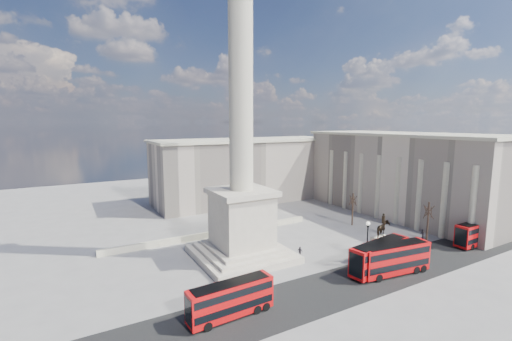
{
  "coord_description": "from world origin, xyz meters",
  "views": [
    {
      "loc": [
        -23.35,
        -40.9,
        21.0
      ],
      "look_at": [
        1.8,
        3.65,
        13.78
      ],
      "focal_mm": 24.0,
      "sensor_mm": 36.0,
      "label": 1
    }
  ],
  "objects_px": {
    "red_bus_c": "(394,258)",
    "pedestrian_crossing": "(300,251)",
    "red_bus_b": "(380,256)",
    "victorian_lamp": "(367,240)",
    "nelsons_column": "(241,176)",
    "red_bus_a": "(231,299)",
    "pedestrian_standing": "(422,234)",
    "equestrian_statue": "(382,246)",
    "red_bus_d": "(477,233)",
    "pedestrian_walking": "(372,256)"
  },
  "relations": [
    {
      "from": "red_bus_a",
      "to": "nelsons_column",
      "type": "bearing_deg",
      "value": 56.14
    },
    {
      "from": "equestrian_statue",
      "to": "pedestrian_crossing",
      "type": "distance_m",
      "value": 12.34
    },
    {
      "from": "red_bus_b",
      "to": "red_bus_c",
      "type": "relative_size",
      "value": 1.0
    },
    {
      "from": "red_bus_d",
      "to": "victorian_lamp",
      "type": "relative_size",
      "value": 1.49
    },
    {
      "from": "nelsons_column",
      "to": "equestrian_statue",
      "type": "height_order",
      "value": "nelsons_column"
    },
    {
      "from": "equestrian_statue",
      "to": "victorian_lamp",
      "type": "bearing_deg",
      "value": 175.46
    },
    {
      "from": "red_bus_b",
      "to": "equestrian_statue",
      "type": "relative_size",
      "value": 1.45
    },
    {
      "from": "pedestrian_crossing",
      "to": "red_bus_c",
      "type": "bearing_deg",
      "value": -172.08
    },
    {
      "from": "nelsons_column",
      "to": "pedestrian_standing",
      "type": "bearing_deg",
      "value": -14.91
    },
    {
      "from": "nelsons_column",
      "to": "red_bus_b",
      "type": "relative_size",
      "value": 4.51
    },
    {
      "from": "pedestrian_crossing",
      "to": "pedestrian_standing",
      "type": "bearing_deg",
      "value": -125.02
    },
    {
      "from": "red_bus_a",
      "to": "red_bus_c",
      "type": "height_order",
      "value": "red_bus_c"
    },
    {
      "from": "nelsons_column",
      "to": "pedestrian_crossing",
      "type": "xyz_separation_m",
      "value": [
        8.1,
        -4.35,
        -12.13
      ]
    },
    {
      "from": "victorian_lamp",
      "to": "pedestrian_standing",
      "type": "relative_size",
      "value": 3.83
    },
    {
      "from": "victorian_lamp",
      "to": "red_bus_c",
      "type": "bearing_deg",
      "value": -71.52
    },
    {
      "from": "red_bus_b",
      "to": "victorian_lamp",
      "type": "height_order",
      "value": "victorian_lamp"
    },
    {
      "from": "pedestrian_walking",
      "to": "nelsons_column",
      "type": "bearing_deg",
      "value": 138.16
    },
    {
      "from": "victorian_lamp",
      "to": "pedestrian_walking",
      "type": "relative_size",
      "value": 3.65
    },
    {
      "from": "red_bus_c",
      "to": "red_bus_d",
      "type": "xyz_separation_m",
      "value": [
        22.25,
        0.81,
        -0.16
      ]
    },
    {
      "from": "pedestrian_walking",
      "to": "pedestrian_standing",
      "type": "bearing_deg",
      "value": 3.47
    },
    {
      "from": "equestrian_statue",
      "to": "pedestrian_crossing",
      "type": "bearing_deg",
      "value": 138.75
    },
    {
      "from": "equestrian_statue",
      "to": "nelsons_column",
      "type": "bearing_deg",
      "value": 144.34
    },
    {
      "from": "red_bus_c",
      "to": "red_bus_b",
      "type": "bearing_deg",
      "value": 133.25
    },
    {
      "from": "equestrian_statue",
      "to": "pedestrian_crossing",
      "type": "xyz_separation_m",
      "value": [
        -9.18,
        8.05,
        -1.83
      ]
    },
    {
      "from": "red_bus_c",
      "to": "pedestrian_crossing",
      "type": "bearing_deg",
      "value": 130.28
    },
    {
      "from": "pedestrian_crossing",
      "to": "victorian_lamp",
      "type": "bearing_deg",
      "value": -166.33
    },
    {
      "from": "pedestrian_walking",
      "to": "pedestrian_standing",
      "type": "distance_m",
      "value": 16.33
    },
    {
      "from": "victorian_lamp",
      "to": "pedestrian_crossing",
      "type": "distance_m",
      "value": 10.52
    },
    {
      "from": "red_bus_a",
      "to": "pedestrian_standing",
      "type": "xyz_separation_m",
      "value": [
        41.03,
        5.78,
        -1.18
      ]
    },
    {
      "from": "victorian_lamp",
      "to": "pedestrian_crossing",
      "type": "xyz_separation_m",
      "value": [
        -6.26,
        7.82,
        -3.2
      ]
    },
    {
      "from": "red_bus_c",
      "to": "red_bus_d",
      "type": "relative_size",
      "value": 1.1
    },
    {
      "from": "red_bus_d",
      "to": "pedestrian_crossing",
      "type": "xyz_separation_m",
      "value": [
        -29.79,
        10.81,
        -1.35
      ]
    },
    {
      "from": "red_bus_a",
      "to": "pedestrian_crossing",
      "type": "xyz_separation_m",
      "value": [
        16.73,
        10.06,
        -1.28
      ]
    },
    {
      "from": "red_bus_c",
      "to": "victorian_lamp",
      "type": "bearing_deg",
      "value": 115.81
    },
    {
      "from": "red_bus_a",
      "to": "pedestrian_walking",
      "type": "relative_size",
      "value": 5.3
    },
    {
      "from": "red_bus_d",
      "to": "pedestrian_walking",
      "type": "distance_m",
      "value": 21.91
    },
    {
      "from": "nelsons_column",
      "to": "victorian_lamp",
      "type": "height_order",
      "value": "nelsons_column"
    },
    {
      "from": "red_bus_a",
      "to": "red_bus_b",
      "type": "relative_size",
      "value": 0.89
    },
    {
      "from": "red_bus_b",
      "to": "nelsons_column",
      "type": "bearing_deg",
      "value": 127.3
    },
    {
      "from": "pedestrian_walking",
      "to": "pedestrian_crossing",
      "type": "height_order",
      "value": "pedestrian_walking"
    },
    {
      "from": "red_bus_c",
      "to": "red_bus_a",
      "type": "bearing_deg",
      "value": -176.35
    },
    {
      "from": "red_bus_c",
      "to": "pedestrian_standing",
      "type": "relative_size",
      "value": 6.23
    },
    {
      "from": "red_bus_d",
      "to": "pedestrian_standing",
      "type": "bearing_deg",
      "value": 129.26
    },
    {
      "from": "red_bus_d",
      "to": "red_bus_c",
      "type": "bearing_deg",
      "value": -178.71
    },
    {
      "from": "red_bus_c",
      "to": "pedestrian_standing",
      "type": "bearing_deg",
      "value": 30.97
    },
    {
      "from": "red_bus_b",
      "to": "pedestrian_standing",
      "type": "distance_m",
      "value": 18.86
    },
    {
      "from": "nelsons_column",
      "to": "pedestrian_walking",
      "type": "bearing_deg",
      "value": -35.18
    },
    {
      "from": "red_bus_d",
      "to": "victorian_lamp",
      "type": "bearing_deg",
      "value": 171.96
    },
    {
      "from": "victorian_lamp",
      "to": "pedestrian_standing",
      "type": "bearing_deg",
      "value": 11.1
    },
    {
      "from": "red_bus_b",
      "to": "red_bus_d",
      "type": "relative_size",
      "value": 1.1
    }
  ]
}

